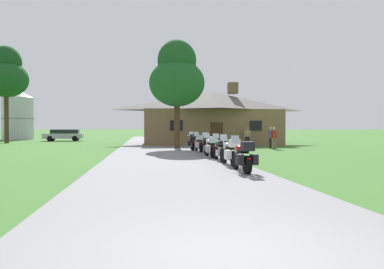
% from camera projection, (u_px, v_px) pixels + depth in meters
% --- Properties ---
extents(ground_plane, '(500.00, 500.00, 0.00)m').
position_uv_depth(ground_plane, '(162.00, 152.00, 24.25)').
color(ground_plane, '#386628').
extents(asphalt_driveway, '(6.40, 80.00, 0.06)m').
position_uv_depth(asphalt_driveway, '(164.00, 153.00, 22.27)').
color(asphalt_driveway, slate).
rests_on(asphalt_driveway, ground).
extents(motorcycle_red_nearest_to_camera, '(0.73, 2.08, 1.30)m').
position_uv_depth(motorcycle_red_nearest_to_camera, '(243.00, 157.00, 12.70)').
color(motorcycle_red_nearest_to_camera, black).
rests_on(motorcycle_red_nearest_to_camera, asphalt_driveway).
extents(motorcycle_silver_second_in_row, '(0.80, 2.08, 1.30)m').
position_uv_depth(motorcycle_silver_second_in_row, '(231.00, 152.00, 15.01)').
color(motorcycle_silver_second_in_row, black).
rests_on(motorcycle_silver_second_in_row, asphalt_driveway).
extents(motorcycle_green_third_in_row, '(0.66, 2.08, 1.30)m').
position_uv_depth(motorcycle_green_third_in_row, '(220.00, 149.00, 16.98)').
color(motorcycle_green_third_in_row, black).
rests_on(motorcycle_green_third_in_row, asphalt_driveway).
extents(motorcycle_white_fourth_in_row, '(0.77, 2.08, 1.30)m').
position_uv_depth(motorcycle_white_fourth_in_row, '(211.00, 147.00, 19.07)').
color(motorcycle_white_fourth_in_row, black).
rests_on(motorcycle_white_fourth_in_row, asphalt_driveway).
extents(motorcycle_white_fifth_in_row, '(0.66, 2.08, 1.30)m').
position_uv_depth(motorcycle_white_fifth_in_row, '(206.00, 145.00, 21.01)').
color(motorcycle_white_fifth_in_row, black).
rests_on(motorcycle_white_fifth_in_row, asphalt_driveway).
extents(motorcycle_white_sixth_in_row, '(0.80, 2.08, 1.30)m').
position_uv_depth(motorcycle_white_sixth_in_row, '(200.00, 143.00, 23.32)').
color(motorcycle_white_sixth_in_row, black).
rests_on(motorcycle_white_sixth_in_row, asphalt_driveway).
extents(motorcycle_yellow_farthest_in_row, '(0.76, 2.08, 1.30)m').
position_uv_depth(motorcycle_yellow_farthest_in_row, '(193.00, 142.00, 25.11)').
color(motorcycle_yellow_farthest_in_row, black).
rests_on(motorcycle_yellow_farthest_in_row, asphalt_driveway).
extents(stone_lodge, '(13.48, 7.21, 6.06)m').
position_uv_depth(stone_lodge, '(210.00, 117.00, 34.84)').
color(stone_lodge, brown).
rests_on(stone_lodge, ground).
extents(bystander_tan_shirt_near_lodge, '(0.49, 0.37, 1.69)m').
position_uv_depth(bystander_tan_shirt_near_lodge, '(247.00, 136.00, 31.14)').
color(bystander_tan_shirt_near_lodge, black).
rests_on(bystander_tan_shirt_near_lodge, ground).
extents(bystander_red_shirt_beside_signpost, '(0.54, 0.29, 1.67)m').
position_uv_depth(bystander_red_shirt_beside_signpost, '(274.00, 137.00, 27.07)').
color(bystander_red_shirt_beside_signpost, '#75664C').
rests_on(bystander_red_shirt_beside_signpost, ground).
extents(bystander_blue_shirt_by_tree, '(0.37, 0.49, 1.69)m').
position_uv_depth(bystander_blue_shirt_by_tree, '(270.00, 136.00, 28.09)').
color(bystander_blue_shirt_by_tree, black).
rests_on(bystander_blue_shirt_by_tree, ground).
extents(tree_by_lodge_front, '(4.28, 4.28, 8.41)m').
position_uv_depth(tree_by_lodge_front, '(177.00, 77.00, 27.52)').
color(tree_by_lodge_front, '#422D19').
rests_on(tree_by_lodge_front, ground).
extents(tree_left_far, '(4.44, 4.44, 10.14)m').
position_uv_depth(tree_left_far, '(6.00, 74.00, 37.08)').
color(tree_left_far, '#422D19').
rests_on(tree_left_far, ground).
extents(metal_silo_distant, '(4.18, 4.18, 6.71)m').
position_uv_depth(metal_silo_distant, '(18.00, 115.00, 48.60)').
color(metal_silo_distant, '#B2B7BC').
rests_on(metal_silo_distant, ground).
extents(parked_silver_suv_far_left, '(4.69, 2.10, 1.40)m').
position_uv_depth(parked_silver_suv_far_left, '(64.00, 135.00, 43.33)').
color(parked_silver_suv_far_left, '#ADAFB7').
rests_on(parked_silver_suv_far_left, ground).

